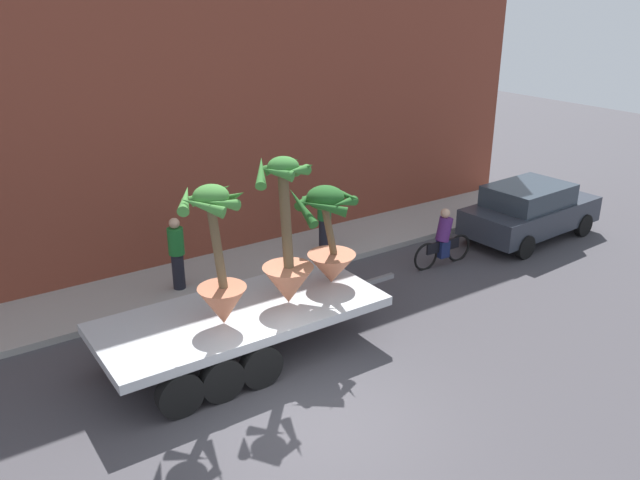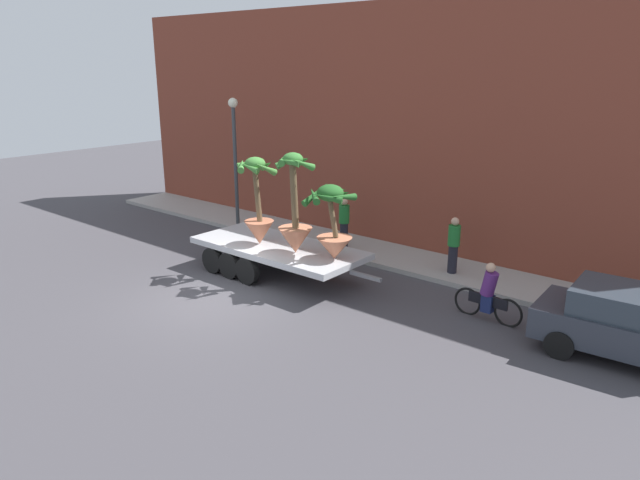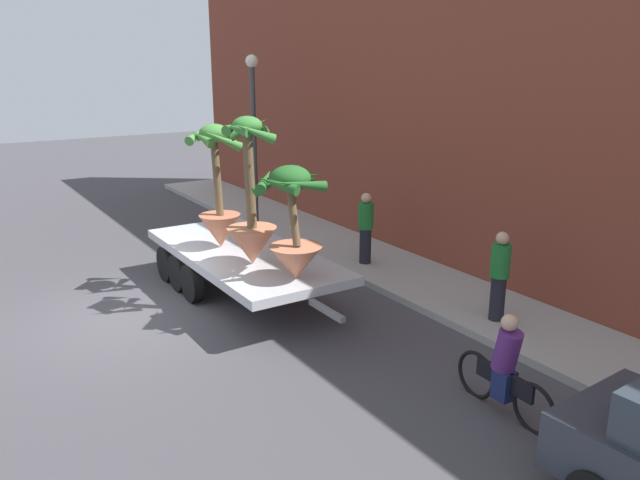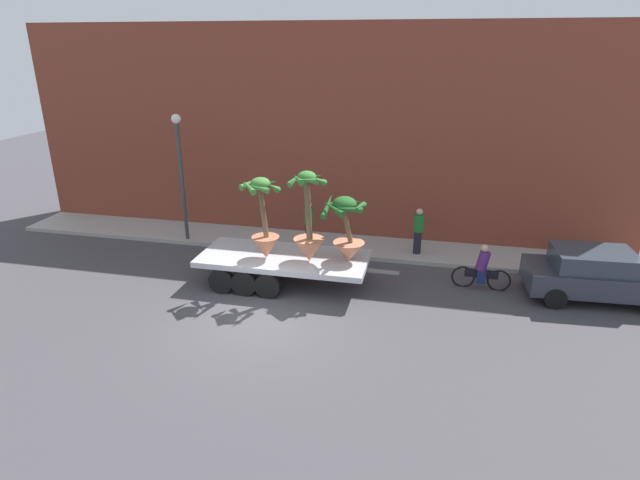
{
  "view_description": "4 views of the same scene",
  "coord_description": "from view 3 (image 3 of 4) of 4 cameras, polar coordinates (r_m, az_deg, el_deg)",
  "views": [
    {
      "loc": [
        -4.83,
        -7.24,
        6.67
      ],
      "look_at": [
        1.92,
        2.69,
        1.92
      ],
      "focal_mm": 36.39,
      "sensor_mm": 36.0,
      "label": 1
    },
    {
      "loc": [
        11.67,
        -9.57,
        6.21
      ],
      "look_at": [
        1.71,
        2.46,
        1.47
      ],
      "focal_mm": 32.91,
      "sensor_mm": 36.0,
      "label": 2
    },
    {
      "loc": [
        11.53,
        -2.96,
        4.89
      ],
      "look_at": [
        2.21,
        3.06,
        1.66
      ],
      "focal_mm": 35.24,
      "sensor_mm": 36.0,
      "label": 3
    },
    {
      "loc": [
        4.55,
        -12.2,
        7.39
      ],
      "look_at": [
        0.99,
        3.58,
        1.21
      ],
      "focal_mm": 29.07,
      "sensor_mm": 36.0,
      "label": 4
    }
  ],
  "objects": [
    {
      "name": "ground_plane",
      "position": [
        12.87,
        -17.15,
        -6.87
      ],
      "size": [
        60.0,
        60.0,
        0.0
      ],
      "primitive_type": "plane",
      "color": "#423F44"
    },
    {
      "name": "sidewalk",
      "position": [
        15.44,
        5.04,
        -2.02
      ],
      "size": [
        24.0,
        2.2,
        0.15
      ],
      "primitive_type": "cube",
      "color": "#A39E99",
      "rests_on": "ground"
    },
    {
      "name": "building_facade",
      "position": [
        15.8,
        10.42,
        12.99
      ],
      "size": [
        24.0,
        1.2,
        8.14
      ],
      "primitive_type": "cube",
      "color": "brown",
      "rests_on": "ground"
    },
    {
      "name": "flatbed_trailer",
      "position": [
        13.62,
        -7.42,
        -1.58
      ],
      "size": [
        6.42,
        2.4,
        0.98
      ],
      "color": "#B7BABF",
      "rests_on": "ground"
    },
    {
      "name": "potted_palm_rear",
      "position": [
        11.37,
        -2.46,
        1.23
      ],
      "size": [
        1.36,
        1.35,
        2.08
      ],
      "color": "#C17251",
      "rests_on": "flatbed_trailer"
    },
    {
      "name": "potted_palm_middle",
      "position": [
        13.42,
        -9.24,
        3.86
      ],
      "size": [
        1.2,
        1.25,
        2.61
      ],
      "color": "#B26647",
      "rests_on": "flatbed_trailer"
    },
    {
      "name": "potted_palm_front",
      "position": [
        12.2,
        -6.28,
        2.42
      ],
      "size": [
        1.19,
        1.09,
        2.87
      ],
      "color": "#C17251",
      "rests_on": "flatbed_trailer"
    },
    {
      "name": "cyclist",
      "position": [
        9.38,
        16.47,
        -11.26
      ],
      "size": [
        1.84,
        0.36,
        1.54
      ],
      "color": "black",
      "rests_on": "ground"
    },
    {
      "name": "pedestrian_near_gate",
      "position": [
        12.06,
        15.98,
        -3.03
      ],
      "size": [
        0.36,
        0.36,
        1.71
      ],
      "color": "black",
      "rests_on": "sidewalk"
    },
    {
      "name": "pedestrian_far_left",
      "position": [
        14.89,
        4.17,
        1.2
      ],
      "size": [
        0.36,
        0.36,
        1.71
      ],
      "color": "black",
      "rests_on": "sidewalk"
    },
    {
      "name": "street_lamp",
      "position": [
        18.35,
        -6.06,
        10.94
      ],
      "size": [
        0.36,
        0.36,
        4.83
      ],
      "color": "#383D42",
      "rests_on": "sidewalk"
    }
  ]
}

